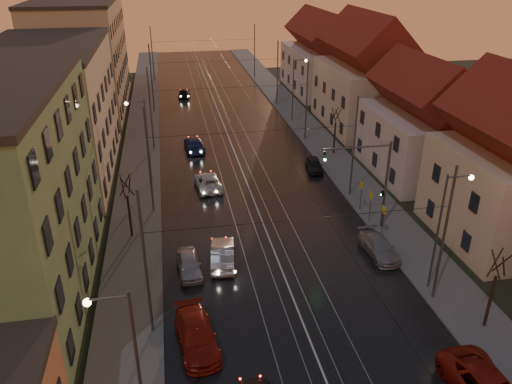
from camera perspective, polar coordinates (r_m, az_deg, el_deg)
road at (r=57.69m, az=-2.96°, el=5.80°), size 16.00×120.00×0.04m
sidewalk_left at (r=57.36m, az=-12.95°, el=5.11°), size 4.00×120.00×0.15m
sidewalk_right at (r=59.69m, az=6.65°, el=6.40°), size 4.00×120.00×0.15m
tram_rail_0 at (r=57.46m, az=-5.15°, el=5.69°), size 0.06×120.00×0.03m
tram_rail_1 at (r=57.60m, az=-3.73°, el=5.78°), size 0.06×120.00×0.03m
tram_rail_2 at (r=57.78m, az=-2.20°, el=5.88°), size 0.06×120.00×0.03m
tram_rail_3 at (r=57.98m, az=-0.80°, el=5.97°), size 0.06×120.00×0.03m
apartment_left_2 at (r=50.89m, az=-22.30°, el=8.29°), size 10.00×20.00×12.00m
apartment_left_3 at (r=73.75m, az=-19.14°, el=14.45°), size 10.00×24.00×14.00m
house_right_1 at (r=39.97m, az=27.17°, el=2.08°), size 8.67×10.20×10.80m
house_right_2 at (r=50.41m, az=18.54°, el=7.10°), size 9.18×12.24×9.20m
house_right_3 at (r=63.17m, az=12.38°, el=12.46°), size 9.18×14.28×11.50m
house_right_4 at (r=79.90m, az=7.44°, el=14.92°), size 9.18×16.32×10.00m
catenary_pole_l_1 at (r=27.40m, az=-12.51°, el=-8.23°), size 0.16×0.16×9.00m
catenary_pole_r_1 at (r=31.38m, az=20.69°, el=-4.74°), size 0.16×0.16×9.00m
catenary_pole_l_2 at (r=40.78m, az=-12.14°, el=3.42°), size 0.16×0.16×9.00m
catenary_pole_r_2 at (r=43.55m, az=11.11°, el=4.95°), size 0.16×0.16×9.00m
catenary_pole_l_3 at (r=55.00m, az=-11.96°, el=9.20°), size 0.16×0.16×9.00m
catenary_pole_r_3 at (r=57.08m, az=5.79°, el=10.21°), size 0.16×0.16×9.00m
catenary_pole_l_4 at (r=69.55m, az=-11.85°, el=12.58°), size 0.16×0.16×9.00m
catenary_pole_r_4 at (r=71.21m, az=2.47°, el=13.37°), size 0.16×0.16×9.00m
catenary_pole_l_5 at (r=87.21m, az=-11.76°, el=15.14°), size 0.16×0.16×9.00m
catenary_pole_r_5 at (r=88.54m, az=-0.16°, el=15.79°), size 0.16×0.16×9.00m
street_lamp_0 at (r=21.68m, az=-14.34°, el=-17.66°), size 1.75×0.32×8.00m
street_lamp_1 at (r=32.19m, az=20.71°, el=-3.18°), size 1.75×0.32×8.00m
street_lamp_2 at (r=46.31m, az=-12.73°, el=6.55°), size 1.75×0.32×8.00m
street_lamp_3 at (r=63.66m, az=4.53°, el=12.21°), size 1.75×0.32×8.00m
traffic_light_mast at (r=38.16m, az=13.40°, el=1.89°), size 5.30×0.32×7.20m
bare_tree_0 at (r=38.06m, az=-14.33°, el=-1.81°), size 1.09×1.09×5.11m
bare_tree_1 at (r=31.18m, az=25.40°, el=-10.27°), size 1.09×1.09×5.11m
bare_tree_2 at (r=53.65m, az=9.01°, el=6.77°), size 1.09×1.09×5.11m
driving_car_1 at (r=34.77m, az=-3.85°, el=-7.10°), size 2.07×4.61×1.47m
driving_car_2 at (r=45.78m, az=-5.52°, el=1.14°), size 2.54×4.80×1.28m
driving_car_3 at (r=55.17m, az=-7.07°, el=5.47°), size 2.24×5.02×1.43m
driving_car_4 at (r=76.96m, az=-8.24°, el=11.14°), size 2.00×4.11×1.35m
parked_left_2 at (r=28.40m, az=-6.82°, el=-15.99°), size 2.56×5.08×1.42m
parked_left_3 at (r=34.12m, az=-7.68°, el=-8.19°), size 1.75×3.84×1.28m
parked_right_1 at (r=36.74m, az=13.88°, el=-6.12°), size 2.00×4.44×1.26m
parked_right_2 at (r=49.74m, az=6.68°, el=3.09°), size 1.88×3.75×1.23m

